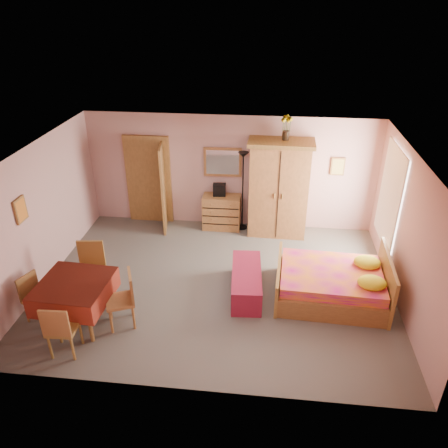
# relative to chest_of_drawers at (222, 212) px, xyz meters

# --- Properties ---
(floor) EXTENTS (6.50, 6.50, 0.00)m
(floor) POSITION_rel_chest_of_drawers_xyz_m (0.17, -2.25, -0.41)
(floor) COLOR #605B54
(floor) RESTS_ON ground
(ceiling) EXTENTS (6.50, 6.50, 0.00)m
(ceiling) POSITION_rel_chest_of_drawers_xyz_m (0.17, -2.25, 2.19)
(ceiling) COLOR brown
(ceiling) RESTS_ON wall_back
(wall_back) EXTENTS (6.50, 0.10, 2.60)m
(wall_back) POSITION_rel_chest_of_drawers_xyz_m (0.17, 0.25, 0.89)
(wall_back) COLOR tan
(wall_back) RESTS_ON floor
(wall_front) EXTENTS (6.50, 0.10, 2.60)m
(wall_front) POSITION_rel_chest_of_drawers_xyz_m (0.17, -4.75, 0.89)
(wall_front) COLOR tan
(wall_front) RESTS_ON floor
(wall_left) EXTENTS (0.10, 5.00, 2.60)m
(wall_left) POSITION_rel_chest_of_drawers_xyz_m (-3.08, -2.25, 0.89)
(wall_left) COLOR tan
(wall_left) RESTS_ON floor
(wall_right) EXTENTS (0.10, 5.00, 2.60)m
(wall_right) POSITION_rel_chest_of_drawers_xyz_m (3.42, -2.25, 0.89)
(wall_right) COLOR tan
(wall_right) RESTS_ON floor
(doorway) EXTENTS (1.06, 0.12, 2.15)m
(doorway) POSITION_rel_chest_of_drawers_xyz_m (-1.73, 0.22, 0.62)
(doorway) COLOR #9E6B35
(doorway) RESTS_ON floor
(window) EXTENTS (0.08, 1.40, 1.95)m
(window) POSITION_rel_chest_of_drawers_xyz_m (3.38, -1.05, 1.04)
(window) COLOR white
(window) RESTS_ON wall_right
(picture_left) EXTENTS (0.04, 0.32, 0.42)m
(picture_left) POSITION_rel_chest_of_drawers_xyz_m (-3.05, -2.85, 1.29)
(picture_left) COLOR orange
(picture_left) RESTS_ON wall_left
(picture_back) EXTENTS (0.30, 0.04, 0.40)m
(picture_back) POSITION_rel_chest_of_drawers_xyz_m (2.52, 0.22, 1.14)
(picture_back) COLOR #D8BF59
(picture_back) RESTS_ON wall_back
(chest_of_drawers) EXTENTS (0.86, 0.43, 0.81)m
(chest_of_drawers) POSITION_rel_chest_of_drawers_xyz_m (0.00, 0.00, 0.00)
(chest_of_drawers) COLOR #9B6434
(chest_of_drawers) RESTS_ON floor
(wall_mirror) EXTENTS (0.85, 0.07, 0.67)m
(wall_mirror) POSITION_rel_chest_of_drawers_xyz_m (0.00, 0.21, 1.14)
(wall_mirror) COLOR white
(wall_mirror) RESTS_ON wall_back
(stereo) EXTENTS (0.30, 0.23, 0.27)m
(stereo) POSITION_rel_chest_of_drawers_xyz_m (-0.06, 0.05, 0.54)
(stereo) COLOR black
(stereo) RESTS_ON chest_of_drawers
(floor_lamp) EXTENTS (0.25, 0.25, 1.85)m
(floor_lamp) POSITION_rel_chest_of_drawers_xyz_m (0.47, 0.04, 0.52)
(floor_lamp) COLOR black
(floor_lamp) RESTS_ON floor
(wardrobe) EXTENTS (1.40, 0.74, 2.18)m
(wardrobe) POSITION_rel_chest_of_drawers_xyz_m (1.27, -0.09, 0.68)
(wardrobe) COLOR #AA6B39
(wardrobe) RESTS_ON floor
(sunflower_vase) EXTENTS (0.22, 0.22, 0.53)m
(sunflower_vase) POSITION_rel_chest_of_drawers_xyz_m (1.35, -0.03, 2.04)
(sunflower_vase) COLOR yellow
(sunflower_vase) RESTS_ON wardrobe
(bed) EXTENTS (2.02, 1.63, 0.90)m
(bed) POSITION_rel_chest_of_drawers_xyz_m (2.24, -2.40, 0.05)
(bed) COLOR #BB127B
(bed) RESTS_ON floor
(bench) EXTENTS (0.62, 1.45, 0.47)m
(bench) POSITION_rel_chest_of_drawers_xyz_m (0.74, -2.44, -0.17)
(bench) COLOR maroon
(bench) RESTS_ON floor
(dining_table) EXTENTS (1.16, 1.16, 0.81)m
(dining_table) POSITION_rel_chest_of_drawers_xyz_m (-1.98, -3.55, -0.00)
(dining_table) COLOR maroon
(dining_table) RESTS_ON floor
(chair_south) EXTENTS (0.44, 0.44, 0.94)m
(chair_south) POSITION_rel_chest_of_drawers_xyz_m (-1.91, -4.22, 0.06)
(chair_south) COLOR olive
(chair_south) RESTS_ON floor
(chair_north) EXTENTS (0.52, 0.52, 1.03)m
(chair_north) POSITION_rel_chest_of_drawers_xyz_m (-2.02, -2.83, 0.11)
(chair_north) COLOR olive
(chair_north) RESTS_ON floor
(chair_west) EXTENTS (0.50, 0.50, 0.85)m
(chair_west) POSITION_rel_chest_of_drawers_xyz_m (-2.65, -3.57, 0.02)
(chair_west) COLOR #AE743A
(chair_west) RESTS_ON floor
(chair_east) EXTENTS (0.58, 0.58, 0.98)m
(chair_east) POSITION_rel_chest_of_drawers_xyz_m (-1.26, -3.52, 0.08)
(chair_east) COLOR #A86D39
(chair_east) RESTS_ON floor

